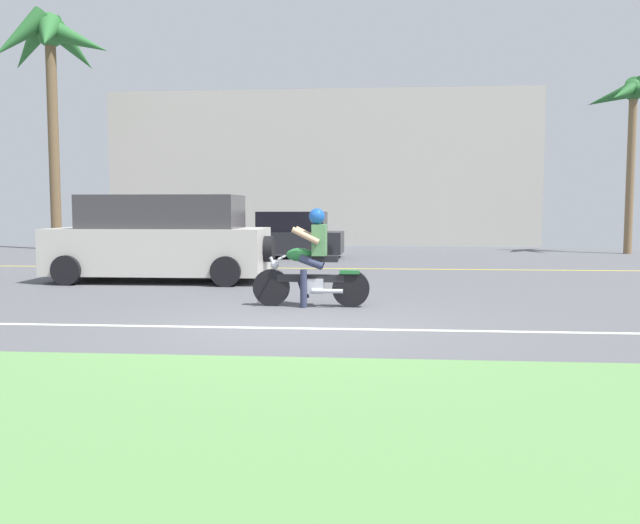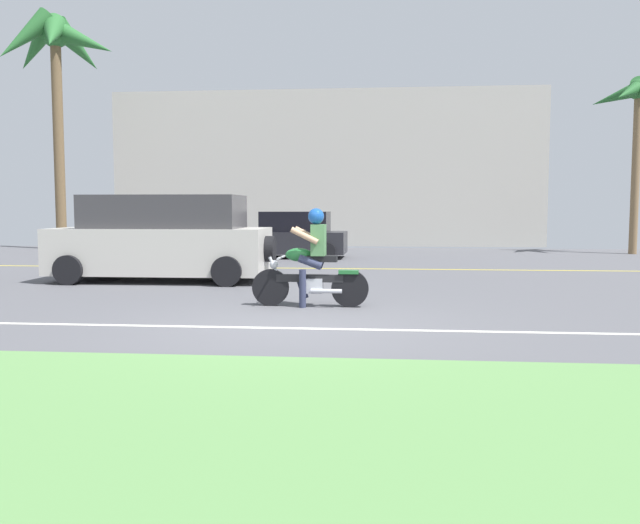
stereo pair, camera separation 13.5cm
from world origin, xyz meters
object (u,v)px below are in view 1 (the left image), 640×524
at_px(motorcyclist, 312,265).
at_px(suv_nearby, 161,239).
at_px(palm_tree_0, 633,104).
at_px(palm_tree_1, 50,51).
at_px(parked_car_1, 288,236).
at_px(parked_car_0, 143,236).

xyz_separation_m(motorcyclist, suv_nearby, (-3.73, 3.51, 0.24)).
distance_m(palm_tree_0, palm_tree_1, 21.78).
bearing_deg(motorcyclist, palm_tree_1, 129.10).
bearing_deg(parked_car_1, suv_nearby, -105.10).
relative_size(suv_nearby, parked_car_1, 1.31).
bearing_deg(parked_car_0, suv_nearby, -67.54).
bearing_deg(suv_nearby, palm_tree_1, 126.15).
relative_size(parked_car_0, palm_tree_1, 0.46).
bearing_deg(parked_car_1, parked_car_0, 171.95).
xyz_separation_m(suv_nearby, palm_tree_1, (-7.80, 10.67, 6.77)).
bearing_deg(motorcyclist, suv_nearby, 136.73).
height_order(parked_car_0, palm_tree_1, palm_tree_1).
height_order(motorcyclist, palm_tree_0, palm_tree_0).
bearing_deg(motorcyclist, parked_car_1, 99.67).
distance_m(parked_car_1, palm_tree_0, 13.08).
relative_size(parked_car_0, parked_car_1, 1.12).
height_order(motorcyclist, parked_car_0, motorcyclist).
height_order(motorcyclist, suv_nearby, suv_nearby).
bearing_deg(palm_tree_0, palm_tree_1, 178.14).
xyz_separation_m(parked_car_1, palm_tree_0, (11.92, 2.85, 4.58)).
distance_m(motorcyclist, palm_tree_0, 17.47).
height_order(parked_car_0, parked_car_1, parked_car_1).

